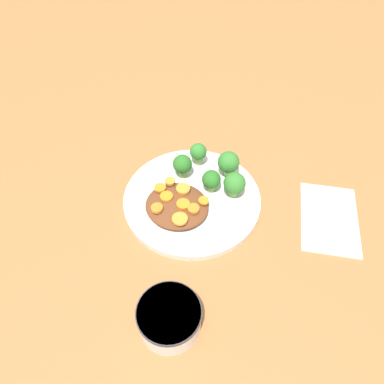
% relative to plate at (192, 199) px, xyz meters
% --- Properties ---
extents(ground_plane, '(4.00, 4.00, 0.00)m').
position_rel_plate_xyz_m(ground_plane, '(0.00, 0.00, -0.01)').
color(ground_plane, '#9E6638').
extents(plate, '(0.26, 0.26, 0.02)m').
position_rel_plate_xyz_m(plate, '(0.00, 0.00, 0.00)').
color(plate, silver).
rests_on(plate, ground_plane).
extents(dip_bowl, '(0.10, 0.10, 0.05)m').
position_rel_plate_xyz_m(dip_bowl, '(0.23, 0.07, 0.02)').
color(dip_bowl, silver).
rests_on(dip_bowl, ground_plane).
extents(stew_mound, '(0.11, 0.12, 0.02)m').
position_rel_plate_xyz_m(stew_mound, '(0.04, -0.01, 0.02)').
color(stew_mound, brown).
rests_on(stew_mound, plate).
extents(broccoli_floret_0, '(0.04, 0.04, 0.05)m').
position_rel_plate_xyz_m(broccoli_floret_0, '(-0.04, -0.04, 0.04)').
color(broccoli_floret_0, '#759E51').
rests_on(broccoli_floret_0, plate).
extents(broccoli_floret_1, '(0.04, 0.04, 0.06)m').
position_rel_plate_xyz_m(broccoli_floret_1, '(-0.08, 0.04, 0.04)').
color(broccoli_floret_1, '#7FA85B').
rests_on(broccoli_floret_1, plate).
extents(broccoli_floret_2, '(0.04, 0.04, 0.05)m').
position_rel_plate_xyz_m(broccoli_floret_2, '(-0.03, 0.03, 0.03)').
color(broccoli_floret_2, '#759E51').
rests_on(broccoli_floret_2, plate).
extents(broccoli_floret_3, '(0.04, 0.04, 0.05)m').
position_rel_plate_xyz_m(broccoli_floret_3, '(-0.04, 0.07, 0.04)').
color(broccoli_floret_3, '#759E51').
rests_on(broccoli_floret_3, plate).
extents(broccoli_floret_4, '(0.03, 0.03, 0.05)m').
position_rel_plate_xyz_m(broccoli_floret_4, '(-0.09, -0.03, 0.04)').
color(broccoli_floret_4, '#7FA85B').
rests_on(broccoli_floret_4, plate).
extents(carrot_slice_0, '(0.02, 0.02, 0.01)m').
position_rel_plate_xyz_m(carrot_slice_0, '(0.04, -0.00, 0.03)').
color(carrot_slice_0, orange).
rests_on(carrot_slice_0, stew_mound).
extents(carrot_slice_1, '(0.03, 0.03, 0.01)m').
position_rel_plate_xyz_m(carrot_slice_1, '(0.01, -0.01, 0.03)').
color(carrot_slice_1, orange).
rests_on(carrot_slice_1, stew_mound).
extents(carrot_slice_2, '(0.02, 0.02, 0.01)m').
position_rel_plate_xyz_m(carrot_slice_2, '(0.07, -0.04, 0.03)').
color(carrot_slice_2, orange).
rests_on(carrot_slice_2, stew_mound).
extents(carrot_slice_3, '(0.02, 0.02, 0.01)m').
position_rel_plate_xyz_m(carrot_slice_3, '(0.04, 0.02, 0.03)').
color(carrot_slice_3, orange).
rests_on(carrot_slice_3, stew_mound).
extents(carrot_slice_4, '(0.02, 0.02, 0.01)m').
position_rel_plate_xyz_m(carrot_slice_4, '(-0.00, -0.05, 0.03)').
color(carrot_slice_4, orange).
rests_on(carrot_slice_4, stew_mound).
extents(carrot_slice_5, '(0.03, 0.03, 0.00)m').
position_rel_plate_xyz_m(carrot_slice_5, '(0.07, 0.01, 0.03)').
color(carrot_slice_5, orange).
rests_on(carrot_slice_5, stew_mound).
extents(carrot_slice_6, '(0.02, 0.02, 0.00)m').
position_rel_plate_xyz_m(carrot_slice_6, '(0.02, 0.03, 0.03)').
color(carrot_slice_6, orange).
rests_on(carrot_slice_6, stew_mound).
extents(carrot_slice_7, '(0.02, 0.02, 0.01)m').
position_rel_plate_xyz_m(carrot_slice_7, '(0.04, -0.04, 0.03)').
color(carrot_slice_7, orange).
rests_on(carrot_slice_7, stew_mound).
extents(carrot_slice_8, '(0.02, 0.02, 0.00)m').
position_rel_plate_xyz_m(carrot_slice_8, '(0.02, -0.06, 0.03)').
color(carrot_slice_8, orange).
rests_on(carrot_slice_8, stew_mound).
extents(napkin, '(0.18, 0.14, 0.01)m').
position_rel_plate_xyz_m(napkin, '(-0.07, 0.25, -0.01)').
color(napkin, white).
rests_on(napkin, ground_plane).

